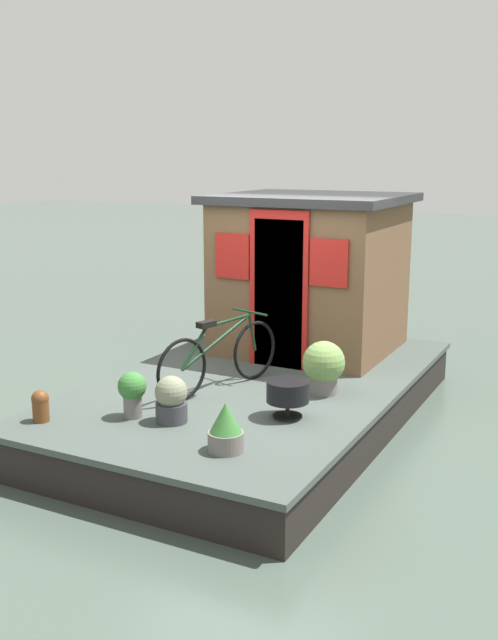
{
  "coord_description": "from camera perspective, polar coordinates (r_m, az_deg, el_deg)",
  "views": [
    {
      "loc": [
        -6.89,
        -3.47,
        2.87
      ],
      "look_at": [
        -0.2,
        0.0,
        1.18
      ],
      "focal_mm": 41.31,
      "sensor_mm": 36.0,
      "label": 1
    }
  ],
  "objects": [
    {
      "name": "potted_plant_thyme",
      "position": [
        6.94,
        -9.03,
        -5.46
      ],
      "size": [
        0.27,
        0.27,
        0.44
      ],
      "color": "slate",
      "rests_on": "houseboat_deck"
    },
    {
      "name": "ground_plane",
      "position": [
        8.24,
        0.65,
        -7.73
      ],
      "size": [
        60.0,
        60.0,
        0.0
      ],
      "primitive_type": "plane",
      "color": "#47564C"
    },
    {
      "name": "potted_plant_fern",
      "position": [
        7.55,
        5.8,
        -3.54
      ],
      "size": [
        0.44,
        0.44,
        0.55
      ],
      "color": "slate",
      "rests_on": "houseboat_deck"
    },
    {
      "name": "mooring_bollard",
      "position": [
        7.05,
        -15.85,
        -6.34
      ],
      "size": [
        0.16,
        0.16,
        0.3
      ],
      "color": "brown",
      "rests_on": "houseboat_deck"
    },
    {
      "name": "houseboat_deck",
      "position": [
        8.16,
        0.65,
        -6.16
      ],
      "size": [
        5.14,
        3.05,
        0.48
      ],
      "color": "#424C47",
      "rests_on": "ground_plane"
    },
    {
      "name": "bicycle",
      "position": [
        7.63,
        -2.26,
        -2.8
      ],
      "size": [
        1.63,
        0.62,
        0.77
      ],
      "color": "black",
      "rests_on": "houseboat_deck"
    },
    {
      "name": "charcoal_grill",
      "position": [
        6.87,
        3.02,
        -5.63
      ],
      "size": [
        0.4,
        0.4,
        0.35
      ],
      "color": "black",
      "rests_on": "houseboat_deck"
    },
    {
      "name": "potted_plant_mint",
      "position": [
        6.12,
        -1.81,
        -8.37
      ],
      "size": [
        0.3,
        0.3,
        0.42
      ],
      "color": "slate",
      "rests_on": "houseboat_deck"
    },
    {
      "name": "houseboat_cabin",
      "position": [
        9.16,
        4.8,
        3.7
      ],
      "size": [
        2.04,
        2.19,
        1.93
      ],
      "color": "brown",
      "rests_on": "houseboat_deck"
    },
    {
      "name": "potted_plant_succulent",
      "position": [
        6.79,
        -6.04,
        -6.14
      ],
      "size": [
        0.3,
        0.3,
        0.44
      ],
      "color": "#38383D",
      "rests_on": "houseboat_deck"
    }
  ]
}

